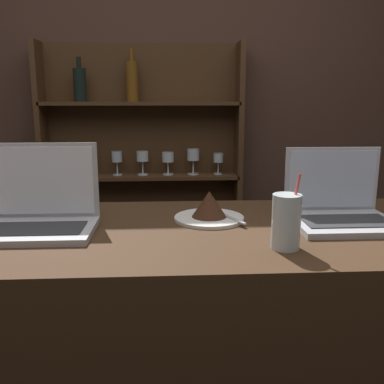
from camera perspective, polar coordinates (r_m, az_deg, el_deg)
bar_counter at (r=1.47m, az=-3.71°, el=-24.19°), size 2.04×0.67×1.01m
back_wall at (r=2.62m, az=-3.76°, el=11.64°), size 7.00×0.06×2.70m
back_shelf at (r=2.59m, az=-6.61°, el=1.24°), size 1.16×0.18×1.69m
laptop_near at (r=1.29m, az=-20.19°, el=-2.47°), size 0.34×0.23×0.24m
laptop_far at (r=1.36m, az=19.16°, el=-2.02°), size 0.30×0.25×0.22m
cake_plate at (r=1.31m, az=2.32°, el=-2.26°), size 0.21×0.21×0.09m
water_glass at (r=1.08m, az=12.45°, el=-3.87°), size 0.07×0.07×0.19m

